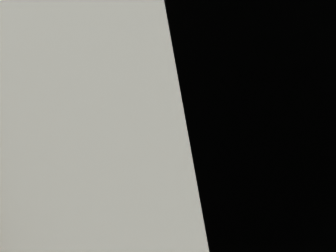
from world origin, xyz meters
The scene contains 10 objects.
wall_back centered at (0.00, 0.36, 1.30)m, with size 6.00×0.06×2.60m.
desk centered at (0.39, -0.02, 0.42)m, with size 1.51×0.63×0.76m.
book_stack_tall centered at (-0.11, 0.14, 0.87)m, with size 0.24×0.20×0.23m.
book_stack_keyboard_riser centered at (-0.08, -0.06, 0.84)m, with size 0.22×0.20×0.17m.
book_stack_side centered at (0.50, 0.10, 0.84)m, with size 0.23×0.19×0.15m.
laptop centered at (-0.10, 0.20, 1.04)m, with size 0.34×0.26×0.23m.
keyboard centered at (-0.09, -0.06, 0.94)m, with size 0.42×0.14×0.02m, color black.
computer_mouse centered at (0.38, -0.09, 0.78)m, with size 0.06×0.10×0.04m, color #A5A8AD.
mug centered at (-0.55, 0.10, 0.81)m, with size 0.12×0.08×0.10m.
cell_phone centered at (0.35, -0.18, 0.77)m, with size 0.07×0.14×0.01m, color black.
Camera 1 is at (-0.92, -1.45, 1.49)m, focal length 41.49 mm.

